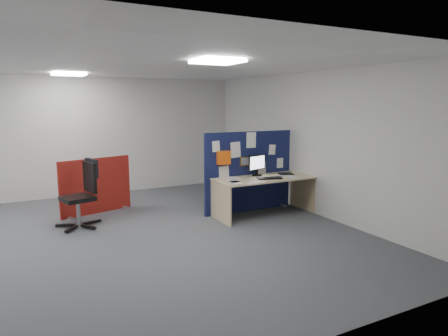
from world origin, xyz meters
name	(u,v)px	position (x,y,z in m)	size (l,w,h in m)	color
floor	(65,249)	(0.00, 0.00, 0.00)	(9.00, 9.00, 0.00)	#4B4E53
ceiling	(52,59)	(0.00, 0.00, 2.70)	(9.00, 7.00, 0.02)	white
wall_back	(43,138)	(0.00, 3.50, 1.35)	(9.00, 0.02, 2.70)	silver
wall_front	(113,223)	(0.00, -3.50, 1.35)	(9.00, 0.02, 2.70)	silver
wall_right	(310,143)	(4.50, 0.00, 1.35)	(0.02, 7.00, 2.70)	silver
ceiling_lights	(72,66)	(0.33, 0.67, 2.67)	(4.10, 4.10, 0.04)	white
navy_divider	(248,171)	(3.46, 0.58, 0.79)	(1.90, 0.30, 1.57)	#10163C
main_desk	(263,185)	(3.58, 0.23, 0.57)	(1.92, 0.85, 0.73)	#D5B988
monitor_main	(257,164)	(3.55, 0.39, 0.95)	(0.44, 0.19, 0.40)	black
keyboard	(269,178)	(3.58, 0.01, 0.74)	(0.45, 0.18, 0.03)	black
mouse	(280,176)	(3.87, 0.08, 0.74)	(0.10, 0.06, 0.03)	#A6A5AA
paper_tray	(286,174)	(4.14, 0.28, 0.74)	(0.28, 0.22, 0.01)	black
red_divider	(96,187)	(0.79, 1.80, 0.52)	(1.39, 0.44, 1.07)	maroon
office_chair	(84,189)	(0.46, 1.03, 0.65)	(0.76, 0.74, 1.14)	black
desk_papers	(249,180)	(3.20, 0.11, 0.73)	(1.42, 0.72, 0.00)	white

